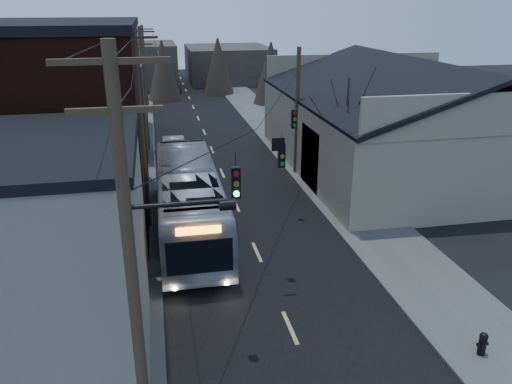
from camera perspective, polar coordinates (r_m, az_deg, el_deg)
road_surface at (r=38.55m, az=-4.70°, el=4.02°), size 9.00×110.00×0.02m
sidewalk_left at (r=38.37m, az=-14.39°, el=3.42°), size 4.00×110.00×0.12m
sidewalk_right at (r=39.78m, az=4.65°, el=4.63°), size 4.00×110.00×0.12m
building_clapboard at (r=18.06m, az=-25.68°, el=-6.29°), size 8.00×8.00×7.00m
building_brick at (r=27.96m, az=-23.22°, el=6.53°), size 10.00×12.00×10.00m
building_left_far at (r=43.67m, az=-18.50°, el=9.73°), size 9.00×14.00×7.00m
warehouse at (r=37.04m, az=16.73°, el=6.82°), size 16.16×20.60×7.73m
building_far_left at (r=72.16m, az=-13.21°, el=13.83°), size 10.00×12.00×6.00m
building_far_right at (r=77.98m, az=-3.25°, el=14.44°), size 12.00×14.00×5.00m
bare_tree at (r=29.73m, az=10.16°, el=5.87°), size 0.40×0.40×7.20m
utility_lines at (r=31.45m, az=-9.33°, el=9.27°), size 11.24×45.28×10.50m
bus at (r=25.45m, az=-7.68°, el=-0.83°), size 3.13×12.90×3.58m
parked_car at (r=38.52m, az=-9.35°, el=4.96°), size 1.70×4.66×1.53m
fire_hydrant at (r=18.81m, az=24.49°, el=-15.40°), size 0.38×0.28×0.83m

